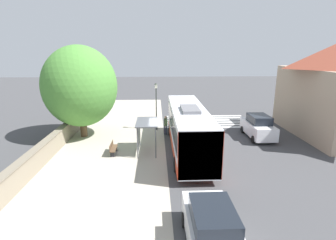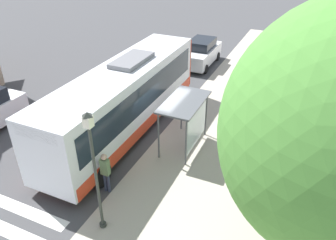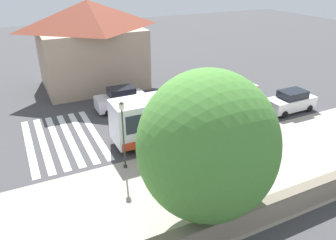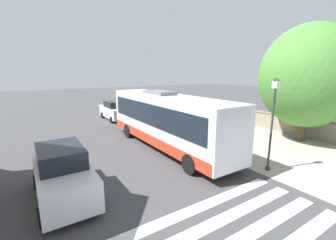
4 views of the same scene
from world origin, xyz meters
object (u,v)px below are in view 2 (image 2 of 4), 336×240
(bus_shelter, at_px, (187,110))
(pedestrian, at_px, (105,170))
(parked_car_behind_bus, at_px, (201,53))
(bench, at_px, (239,146))
(bus, at_px, (125,98))
(street_lamp_near, at_px, (94,165))

(bus_shelter, relative_size, pedestrian, 1.65)
(bus_shelter, relative_size, parked_car_behind_bus, 0.66)
(pedestrian, relative_size, parked_car_behind_bus, 0.40)
(bench, height_order, parked_car_behind_bus, parked_car_behind_bus)
(pedestrian, xyz_separation_m, parked_car_behind_bus, (1.25, -14.66, -0.13))
(bus, bearing_deg, pedestrian, 110.26)
(bus_shelter, distance_m, parked_car_behind_bus, 10.98)
(bus_shelter, distance_m, bench, 2.89)
(bench, relative_size, street_lamp_near, 0.35)
(bus, bearing_deg, parked_car_behind_bus, -91.70)
(bus, height_order, parked_car_behind_bus, bus)
(parked_car_behind_bus, bearing_deg, street_lamp_near, 97.36)
(street_lamp_near, distance_m, parked_car_behind_bus, 16.49)
(bus_shelter, xyz_separation_m, street_lamp_near, (0.87, 5.74, 0.73))
(bench, relative_size, parked_car_behind_bus, 0.35)
(bus, bearing_deg, bus_shelter, 178.51)
(bus, xyz_separation_m, parked_car_behind_bus, (-0.31, -10.44, -0.95))
(street_lamp_near, relative_size, parked_car_behind_bus, 1.02)
(bus, relative_size, street_lamp_near, 2.47)
(bench, height_order, street_lamp_near, street_lamp_near)
(bench, bearing_deg, parked_car_behind_bus, -61.99)
(bus, bearing_deg, bench, -177.01)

